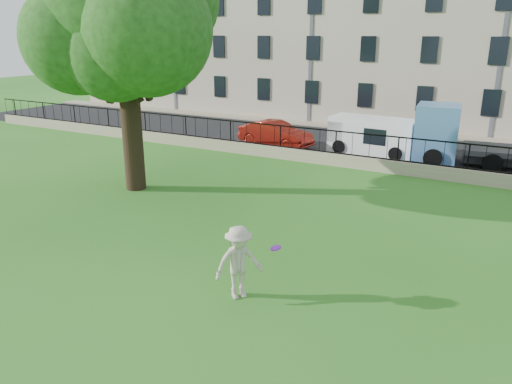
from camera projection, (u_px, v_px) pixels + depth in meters
The scene contains 12 objects.
ground at pixel (187, 257), 14.48m from camera, with size 120.00×120.00×0.00m, color #256618.
retaining_wall at pixel (335, 159), 24.36m from camera, with size 50.00×0.40×0.60m, color gray.
iron_railing at pixel (336, 142), 24.10m from camera, with size 50.00×0.05×1.13m.
street at pixel (364, 147), 28.36m from camera, with size 60.00×9.00×0.01m, color black.
sidewalk at pixel (389, 131), 32.66m from camera, with size 60.00×1.40×0.12m, color gray.
building_row at pixel (418, 22), 35.28m from camera, with size 56.40×10.40×13.80m.
tree at pixel (122, 14), 18.86m from camera, with size 8.25×6.45×10.32m.
man at pixel (239, 263), 12.01m from camera, with size 1.20×0.69×1.86m, color beige.
frisbee at pixel (276, 248), 11.84m from camera, with size 0.27×0.27×0.03m, color purple.
red_sedan at pixel (276, 134), 28.32m from camera, with size 1.51×4.34×1.43m, color maroon.
white_van at pixel (373, 136), 26.59m from camera, with size 4.57×1.78×1.92m, color white.
blue_truck at pixel (490, 137), 23.82m from camera, with size 6.84×2.43×2.87m, color #5184BE.
Camera 1 is at (8.19, -10.56, 6.21)m, focal length 35.00 mm.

